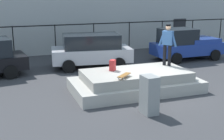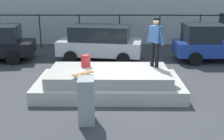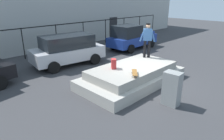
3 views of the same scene
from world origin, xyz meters
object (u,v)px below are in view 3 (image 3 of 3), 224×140
object	(u,v)px
backpack	(114,64)
car_blue_pickup_far	(132,37)
skateboarder	(147,38)
skateboard	(135,73)
car_silver_hatchback_mid	(68,49)
utility_box	(172,89)

from	to	relation	value
backpack	car_blue_pickup_far	world-z (taller)	car_blue_pickup_far
skateboarder	skateboard	world-z (taller)	skateboarder
backpack	car_silver_hatchback_mid	size ratio (longest dim) A/B	0.10
skateboarder	car_silver_hatchback_mid	xyz separation A→B (m)	(-2.18, 4.06, -0.91)
car_silver_hatchback_mid	utility_box	world-z (taller)	car_silver_hatchback_mid
backpack	car_blue_pickup_far	distance (m)	7.22
car_blue_pickup_far	car_silver_hatchback_mid	bearing A→B (deg)	178.90
skateboarder	backpack	distance (m)	2.61
skateboard	car_silver_hatchback_mid	distance (m)	5.27
car_blue_pickup_far	utility_box	bearing A→B (deg)	-130.56
skateboard	utility_box	size ratio (longest dim) A/B	0.55
skateboard	backpack	bearing A→B (deg)	91.43
skateboard	backpack	xyz separation A→B (m)	(-0.03, 1.16, 0.12)
backpack	car_blue_pickup_far	bearing A→B (deg)	-18.63
skateboarder	utility_box	distance (m)	3.73
backpack	car_blue_pickup_far	size ratio (longest dim) A/B	0.10
backpack	car_silver_hatchback_mid	bearing A→B (deg)	33.52
skateboarder	car_blue_pickup_far	size ratio (longest dim) A/B	0.41
skateboarder	car_silver_hatchback_mid	world-z (taller)	skateboarder
car_blue_pickup_far	backpack	bearing A→B (deg)	-146.46
utility_box	car_blue_pickup_far	bearing A→B (deg)	46.14
skateboard	car_silver_hatchback_mid	bearing A→B (deg)	86.95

